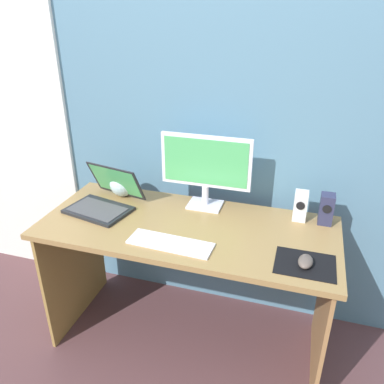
{
  "coord_description": "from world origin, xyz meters",
  "views": [
    {
      "loc": [
        0.51,
        -1.56,
        1.72
      ],
      "look_at": [
        0.03,
        -0.02,
        0.94
      ],
      "focal_mm": 36.06,
      "sensor_mm": 36.0,
      "label": 1
    }
  ],
  "objects": [
    {
      "name": "speaker_near_monitor",
      "position": [
        0.52,
        0.23,
        0.82
      ],
      "size": [
        0.07,
        0.07,
        0.15
      ],
      "color": "silver",
      "rests_on": "desk"
    },
    {
      "name": "ground_plane",
      "position": [
        0.0,
        0.0,
        0.0
      ],
      "size": [
        8.0,
        8.0,
        0.0
      ],
      "primitive_type": "plane",
      "color": "brown"
    },
    {
      "name": "mouse",
      "position": [
        0.57,
        -0.17,
        0.77
      ],
      "size": [
        0.07,
        0.11,
        0.04
      ],
      "primitive_type": "ellipsoid",
      "rotation": [
        0.0,
        0.0,
        -0.09
      ],
      "color": "brown",
      "rests_on": "mousepad"
    },
    {
      "name": "laptop",
      "position": [
        -0.48,
        0.05,
        0.79
      ],
      "size": [
        0.38,
        0.38,
        0.21
      ],
      "color": "black",
      "rests_on": "desk"
    },
    {
      "name": "speaker_right",
      "position": [
        0.65,
        0.23,
        0.82
      ],
      "size": [
        0.07,
        0.08,
        0.16
      ],
      "color": "#2B2D4C",
      "rests_on": "desk"
    },
    {
      "name": "monitor",
      "position": [
        0.03,
        0.23,
        0.97
      ],
      "size": [
        0.48,
        0.14,
        0.4
      ],
      "color": "white",
      "rests_on": "desk"
    },
    {
      "name": "desk",
      "position": [
        0.0,
        0.0,
        0.59
      ],
      "size": [
        1.46,
        0.63,
        0.74
      ],
      "color": "olive",
      "rests_on": "ground_plane"
    },
    {
      "name": "keyboard_external",
      "position": [
        -0.02,
        -0.18,
        0.75
      ],
      "size": [
        0.4,
        0.14,
        0.01
      ],
      "primitive_type": "cube",
      "rotation": [
        0.0,
        0.0,
        -0.05
      ],
      "color": "white",
      "rests_on": "desk"
    },
    {
      "name": "door_left",
      "position": [
        -1.29,
        0.38,
        1.01
      ],
      "size": [
        0.82,
        0.02,
        2.02
      ],
      "primitive_type": "cube",
      "color": "white",
      "rests_on": "ground_plane"
    },
    {
      "name": "wall_back",
      "position": [
        0.0,
        0.41,
        1.25
      ],
      "size": [
        6.0,
        0.04,
        2.5
      ],
      "primitive_type": "cube",
      "color": "teal",
      "rests_on": "ground_plane"
    },
    {
      "name": "fishbowl",
      "position": [
        -0.45,
        0.22,
        0.82
      ],
      "size": [
        0.15,
        0.15,
        0.15
      ],
      "primitive_type": "sphere",
      "color": "silver",
      "rests_on": "desk"
    },
    {
      "name": "mousepad",
      "position": [
        0.57,
        -0.16,
        0.75
      ],
      "size": [
        0.25,
        0.2,
        0.0
      ],
      "primitive_type": "cube",
      "color": "black",
      "rests_on": "desk"
    }
  ]
}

